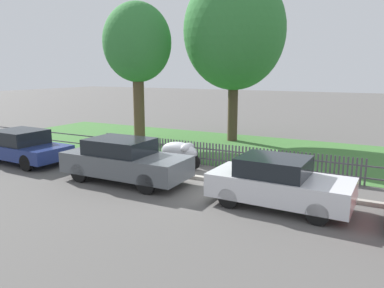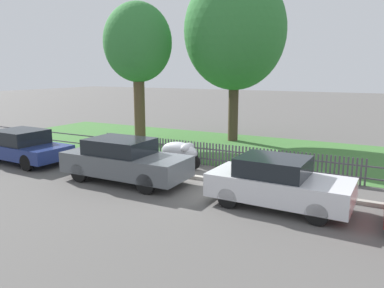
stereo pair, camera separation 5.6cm
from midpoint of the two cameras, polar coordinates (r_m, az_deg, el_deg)
ground_plane at (r=13.14m, az=-0.17°, el=-5.35°), size 120.00×120.00×0.00m
kerb_stone at (r=13.21m, az=0.03°, el=-5.00°), size 28.32×0.20×0.12m
grass_strip at (r=18.27m, az=8.52°, el=-0.78°), size 28.32×7.52×0.01m
park_fence at (r=14.78m, az=3.59°, el=-1.67°), size 28.32×0.05×0.92m
parked_car_silver_hatchback at (r=16.83m, az=-24.25°, el=-0.30°), size 4.02×1.93×1.35m
parked_car_black_saloon at (r=12.90m, az=-10.15°, el=-2.40°), size 4.42×1.79×1.47m
parked_car_navy_estate at (r=10.62m, az=13.07°, el=-5.72°), size 3.87×1.80×1.39m
covered_motorcycle at (r=14.51m, az=-1.71°, el=-1.21°), size 1.86×0.82×1.02m
tree_nearest_kerb at (r=19.90m, az=-8.18°, el=14.84°), size 3.49×3.49×7.15m
tree_behind_motorcycle at (r=20.20m, az=6.64°, el=16.68°), size 5.25×5.25×8.77m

